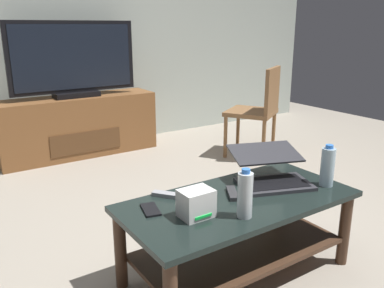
{
  "coord_description": "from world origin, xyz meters",
  "views": [
    {
      "loc": [
        -1.3,
        -1.67,
        1.26
      ],
      "look_at": [
        -0.03,
        0.23,
        0.58
      ],
      "focal_mm": 37.72,
      "sensor_mm": 36.0,
      "label": 1
    }
  ],
  "objects_px": {
    "coffee_table": "(238,223)",
    "cell_phone": "(151,210)",
    "router_box": "(196,203)",
    "media_cabinet": "(78,126)",
    "soundbar_remote": "(168,195)",
    "television": "(74,61)",
    "water_bottle_far": "(328,167)",
    "dining_chair": "(259,107)",
    "laptop": "(270,171)",
    "water_bottle_near": "(245,195)",
    "tv_remote": "(232,193)"
  },
  "relations": [
    {
      "from": "coffee_table",
      "to": "cell_phone",
      "type": "bearing_deg",
      "value": 164.16
    },
    {
      "from": "router_box",
      "to": "media_cabinet",
      "type": "bearing_deg",
      "value": 83.4
    },
    {
      "from": "coffee_table",
      "to": "media_cabinet",
      "type": "bearing_deg",
      "value": 89.99
    },
    {
      "from": "soundbar_remote",
      "to": "media_cabinet",
      "type": "bearing_deg",
      "value": 44.83
    },
    {
      "from": "media_cabinet",
      "to": "soundbar_remote",
      "type": "distance_m",
      "value": 2.27
    },
    {
      "from": "media_cabinet",
      "to": "television",
      "type": "bearing_deg",
      "value": -90.0
    },
    {
      "from": "soundbar_remote",
      "to": "water_bottle_far",
      "type": "bearing_deg",
      "value": -61.54
    },
    {
      "from": "dining_chair",
      "to": "soundbar_remote",
      "type": "height_order",
      "value": "dining_chair"
    },
    {
      "from": "laptop",
      "to": "dining_chair",
      "type": "bearing_deg",
      "value": 49.11
    },
    {
      "from": "television",
      "to": "router_box",
      "type": "xyz_separation_m",
      "value": [
        -0.29,
        -2.48,
        -0.44
      ]
    },
    {
      "from": "water_bottle_near",
      "to": "television",
      "type": "bearing_deg",
      "value": 87.56
    },
    {
      "from": "coffee_table",
      "to": "water_bottle_far",
      "type": "height_order",
      "value": "water_bottle_far"
    },
    {
      "from": "coffee_table",
      "to": "router_box",
      "type": "height_order",
      "value": "router_box"
    },
    {
      "from": "cell_phone",
      "to": "router_box",
      "type": "bearing_deg",
      "value": -34.94
    },
    {
      "from": "media_cabinet",
      "to": "dining_chair",
      "type": "bearing_deg",
      "value": -35.19
    },
    {
      "from": "coffee_table",
      "to": "laptop",
      "type": "xyz_separation_m",
      "value": [
        0.28,
        0.08,
        0.2
      ]
    },
    {
      "from": "laptop",
      "to": "cell_phone",
      "type": "xyz_separation_m",
      "value": [
        -0.72,
        0.04,
        -0.06
      ]
    },
    {
      "from": "soundbar_remote",
      "to": "television",
      "type": "bearing_deg",
      "value": 44.76
    },
    {
      "from": "laptop",
      "to": "cell_phone",
      "type": "bearing_deg",
      "value": 176.43
    },
    {
      "from": "coffee_table",
      "to": "media_cabinet",
      "type": "distance_m",
      "value": 2.46
    },
    {
      "from": "television",
      "to": "water_bottle_near",
      "type": "relative_size",
      "value": 5.29
    },
    {
      "from": "television",
      "to": "water_bottle_far",
      "type": "bearing_deg",
      "value": -79.04
    },
    {
      "from": "coffee_table",
      "to": "media_cabinet",
      "type": "height_order",
      "value": "media_cabinet"
    },
    {
      "from": "laptop",
      "to": "router_box",
      "type": "xyz_separation_m",
      "value": [
        -0.57,
        -0.12,
        0.0
      ]
    },
    {
      "from": "cell_phone",
      "to": "soundbar_remote",
      "type": "xyz_separation_m",
      "value": [
        0.15,
        0.09,
        0.01
      ]
    },
    {
      "from": "media_cabinet",
      "to": "cell_phone",
      "type": "height_order",
      "value": "media_cabinet"
    },
    {
      "from": "media_cabinet",
      "to": "water_bottle_far",
      "type": "distance_m",
      "value": 2.64
    },
    {
      "from": "television",
      "to": "water_bottle_near",
      "type": "bearing_deg",
      "value": -92.44
    },
    {
      "from": "television",
      "to": "cell_phone",
      "type": "xyz_separation_m",
      "value": [
        -0.43,
        -2.32,
        -0.5
      ]
    },
    {
      "from": "coffee_table",
      "to": "router_box",
      "type": "relative_size",
      "value": 8.02
    },
    {
      "from": "laptop",
      "to": "water_bottle_far",
      "type": "xyz_separation_m",
      "value": [
        0.21,
        -0.2,
        0.04
      ]
    },
    {
      "from": "laptop",
      "to": "water_bottle_far",
      "type": "height_order",
      "value": "water_bottle_far"
    },
    {
      "from": "coffee_table",
      "to": "laptop",
      "type": "distance_m",
      "value": 0.35
    },
    {
      "from": "router_box",
      "to": "water_bottle_near",
      "type": "relative_size",
      "value": 0.65
    },
    {
      "from": "coffee_table",
      "to": "tv_remote",
      "type": "height_order",
      "value": "tv_remote"
    },
    {
      "from": "water_bottle_near",
      "to": "soundbar_remote",
      "type": "bearing_deg",
      "value": 114.72
    },
    {
      "from": "media_cabinet",
      "to": "tv_remote",
      "type": "relative_size",
      "value": 9.55
    },
    {
      "from": "water_bottle_near",
      "to": "tv_remote",
      "type": "bearing_deg",
      "value": 63.64
    },
    {
      "from": "media_cabinet",
      "to": "water_bottle_near",
      "type": "relative_size",
      "value": 6.72
    },
    {
      "from": "television",
      "to": "cell_phone",
      "type": "bearing_deg",
      "value": -100.58
    },
    {
      "from": "water_bottle_far",
      "to": "cell_phone",
      "type": "distance_m",
      "value": 0.97
    },
    {
      "from": "media_cabinet",
      "to": "laptop",
      "type": "height_order",
      "value": "laptop"
    },
    {
      "from": "laptop",
      "to": "water_bottle_near",
      "type": "bearing_deg",
      "value": -148.38
    },
    {
      "from": "television",
      "to": "soundbar_remote",
      "type": "height_order",
      "value": "television"
    },
    {
      "from": "laptop",
      "to": "tv_remote",
      "type": "distance_m",
      "value": 0.29
    },
    {
      "from": "dining_chair",
      "to": "water_bottle_far",
      "type": "xyz_separation_m",
      "value": [
        -0.96,
        -1.56,
        0.04
      ]
    },
    {
      "from": "tv_remote",
      "to": "router_box",
      "type": "bearing_deg",
      "value": -131.61
    },
    {
      "from": "media_cabinet",
      "to": "tv_remote",
      "type": "distance_m",
      "value": 2.41
    },
    {
      "from": "tv_remote",
      "to": "water_bottle_near",
      "type": "bearing_deg",
      "value": -85.96
    },
    {
      "from": "laptop",
      "to": "media_cabinet",
      "type": "bearing_deg",
      "value": 96.77
    }
  ]
}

